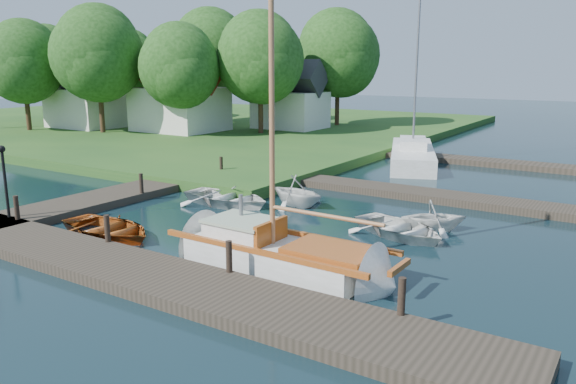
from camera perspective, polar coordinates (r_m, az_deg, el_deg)
The scene contains 30 objects.
ground at distance 18.91m, azimuth 0.00°, elevation -3.55°, with size 160.00×160.00×0.00m, color black.
near_dock at distance 14.46m, azimuth -13.17°, elevation -8.49°, with size 18.00×2.20×0.30m, color #2F291F.
left_dock at distance 25.35m, azimuth -12.84°, elevation 0.68°, with size 2.20×18.00×0.30m, color #2F291F.
far_dock at distance 23.69m, azimuth 12.70°, elevation -0.15°, with size 14.00×1.60×0.30m, color #2F291F.
shore at distance 53.34m, azimuth -12.62°, elevation 6.99°, with size 50.00×40.00×0.50m, color #234C1D.
mooring_post_0 at distance 20.67m, azimuth -25.86°, elevation -1.43°, with size 0.16×0.16×0.80m, color black.
mooring_post_1 at distance 17.07m, azimuth -17.89°, elevation -3.54°, with size 0.16×0.16×0.80m, color black.
mooring_post_2 at distance 14.00m, azimuth -6.01°, elevation -6.53°, with size 0.16×0.16×0.80m, color black.
mooring_post_3 at distance 11.87m, azimuth 11.47°, elevation -10.34°, with size 0.16×0.16×0.80m, color black.
mooring_post_4 at distance 23.19m, azimuth -14.69°, elevation 0.86°, with size 0.16×0.16×0.80m, color black.
mooring_post_5 at distance 26.74m, azimuth -6.80°, elevation 2.73°, with size 0.16×0.16×0.80m, color black.
lamp_post at distance 20.87m, azimuth -26.89°, elevation 1.88°, with size 0.24×0.24×2.44m.
sailboat at distance 14.91m, azimuth -0.41°, elevation -6.68°, with size 7.19×2.11×9.83m.
dinghy at distance 18.62m, azimuth -17.87°, elevation -3.23°, with size 2.61×3.66×0.76m, color brown.
tender_a at distance 21.90m, azimuth -6.19°, elevation -0.31°, with size 2.68×3.75×0.78m, color beige.
tender_b at distance 21.57m, azimuth 0.90°, elevation 0.27°, with size 2.13×2.46×1.30m, color beige.
tender_c at distance 18.18m, azimuth 11.31°, elevation -3.33°, with size 2.41×3.38×0.70m, color beige.
tender_d at distance 18.95m, azimuth 14.61°, elevation -2.17°, with size 1.84×2.13×1.12m, color beige.
marina_boat_0 at distance 31.67m, azimuth 12.52°, elevation 3.85°, with size 5.23×8.86×12.01m.
house_a at distance 43.28m, azimuth -10.94°, elevation 9.40°, with size 6.30×5.00×6.29m.
house_b at distance 47.90m, azimuth -19.65°, elevation 8.97°, with size 5.77×4.50×5.79m.
house_c at distance 44.31m, azimuth 0.25°, elevation 9.21°, with size 5.25×4.00×5.28m.
tree_0 at distance 47.20m, azimuth -25.28°, elevation 11.82°, with size 6.12×6.07×8.28m.
tree_1 at distance 43.49m, azimuth -18.74°, elevation 13.11°, with size 6.70×6.70×9.20m.
tree_2 at distance 40.42m, azimuth -10.93°, elevation 12.43°, with size 5.83×5.75×7.82m.
tree_3 at distance 40.96m, azimuth -2.81°, elevation 13.42°, with size 6.41×6.38×8.74m.
tree_4 at distance 49.06m, azimuth -7.84°, elevation 13.86°, with size 7.01×7.01×9.66m.
tree_5 at distance 53.24m, azimuth -15.97°, elevation 12.38°, with size 6.00×5.94×8.10m.
tree_6 at distance 55.52m, azimuth -23.35°, elevation 12.07°, with size 6.24×6.20×8.46m.
tree_7 at distance 46.73m, azimuth 5.15°, elevation 13.78°, with size 6.83×6.83×9.38m.
Camera 1 is at (9.86, -15.24, 5.30)m, focal length 35.00 mm.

